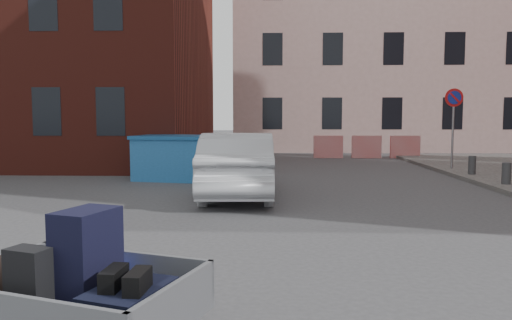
{
  "coord_description": "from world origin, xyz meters",
  "views": [
    {
      "loc": [
        -0.0,
        -7.29,
        1.85
      ],
      "look_at": [
        -0.28,
        1.27,
        1.1
      ],
      "focal_mm": 35.0,
      "sensor_mm": 36.0,
      "label": 1
    }
  ],
  "objects": [
    {
      "name": "ground",
      "position": [
        0.0,
        0.0,
        0.0
      ],
      "size": [
        120.0,
        120.0,
        0.0
      ],
      "primitive_type": "plane",
      "color": "#38383A",
      "rests_on": "ground"
    },
    {
      "name": "building_pink",
      "position": [
        6.0,
        22.0,
        7.0
      ],
      "size": [
        16.0,
        8.0,
        14.0
      ],
      "primitive_type": "cube",
      "color": "#BC9890",
      "rests_on": "ground"
    },
    {
      "name": "no_parking_sign",
      "position": [
        6.0,
        9.48,
        2.01
      ],
      "size": [
        0.6,
        0.09,
        2.65
      ],
      "color": "gray",
      "rests_on": "sidewalk"
    },
    {
      "name": "barriers",
      "position": [
        4.2,
        15.0,
        0.5
      ],
      "size": [
        4.7,
        0.18,
        1.0
      ],
      "color": "red",
      "rests_on": "ground"
    },
    {
      "name": "trailer",
      "position": [
        -1.38,
        -3.92,
        0.61
      ],
      "size": [
        1.87,
        1.97,
        1.2
      ],
      "rotation": [
        0.0,
        0.0,
        -0.32
      ],
      "color": "black",
      "rests_on": "ground"
    },
    {
      "name": "dumpster",
      "position": [
        -2.42,
        7.11,
        0.65
      ],
      "size": [
        3.34,
        2.15,
        1.3
      ],
      "rotation": [
        0.0,
        0.0,
        -0.19
      ],
      "color": "#2363A7",
      "rests_on": "ground"
    },
    {
      "name": "silver_car",
      "position": [
        -0.8,
        4.18,
        0.74
      ],
      "size": [
        1.73,
        4.53,
        1.48
      ],
      "primitive_type": "imported",
      "rotation": [
        0.0,
        0.0,
        3.18
      ],
      "color": "silver",
      "rests_on": "ground"
    }
  ]
}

